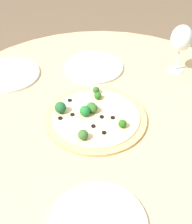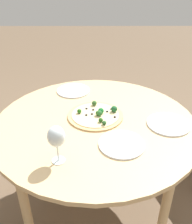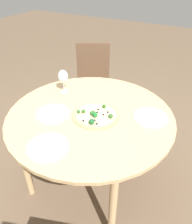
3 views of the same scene
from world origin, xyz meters
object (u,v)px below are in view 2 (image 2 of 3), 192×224
(plate_far, at_px, (122,144))
(wine_glass, at_px, (57,137))
(plate_near, at_px, (74,91))
(pizza, at_px, (97,115))
(plate_side, at_px, (169,124))

(plate_far, bearing_deg, wine_glass, -68.96)
(plate_far, bearing_deg, plate_near, -154.83)
(pizza, relative_size, wine_glass, 1.74)
(plate_near, bearing_deg, wine_glass, -1.10)
(pizza, bearing_deg, plate_side, 77.23)
(wine_glass, distance_m, plate_near, 0.75)
(wine_glass, relative_size, plate_far, 0.81)
(wine_glass, bearing_deg, pizza, 155.84)
(plate_side, bearing_deg, pizza, -102.77)
(pizza, height_order, wine_glass, wine_glass)
(wine_glass, xyz_separation_m, plate_far, (-0.12, 0.31, -0.13))
(pizza, relative_size, plate_side, 1.37)
(wine_glass, height_order, plate_far, wine_glass)
(wine_glass, xyz_separation_m, plate_side, (-0.30, 0.59, -0.13))
(pizza, relative_size, plate_near, 1.41)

